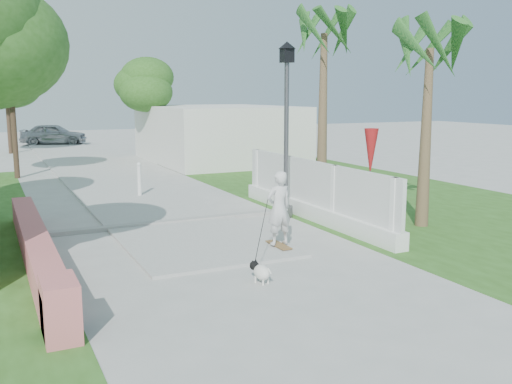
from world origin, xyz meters
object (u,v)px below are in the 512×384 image
skateboarder (266,225)px  patio_umbrella (371,153)px  street_lamp (286,123)px  bollard (139,179)px  parked_car (54,134)px  dog (261,271)px

skateboarder → patio_umbrella: bearing=-155.0°
street_lamp → skateboarder: size_ratio=2.21×
bollard → parked_car: (-0.28, 20.60, 0.09)m
street_lamp → dog: (-2.88, -4.42, -2.22)m
dog → bollard: bearing=72.1°
bollard → parked_car: parked_car is taller
parked_car → patio_umbrella: bearing=-150.2°
skateboarder → parked_car: size_ratio=0.51×
patio_umbrella → skateboarder: bearing=-150.8°
patio_umbrella → parked_car: (-4.88, 26.10, -1.01)m
patio_umbrella → skateboarder: 4.80m
patio_umbrella → parked_car: patio_umbrella is taller
bollard → dog: 8.93m
street_lamp → skateboarder: bearing=-123.8°
street_lamp → dog: bearing=-123.0°
skateboarder → dog: bearing=55.2°
street_lamp → bollard: size_ratio=4.07×
patio_umbrella → skateboarder: size_ratio=1.14×
dog → parked_car: size_ratio=0.13×
patio_umbrella → parked_car: bearing=100.6°
street_lamp → dog: street_lamp is taller
skateboarder → parked_car: bearing=-92.6°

